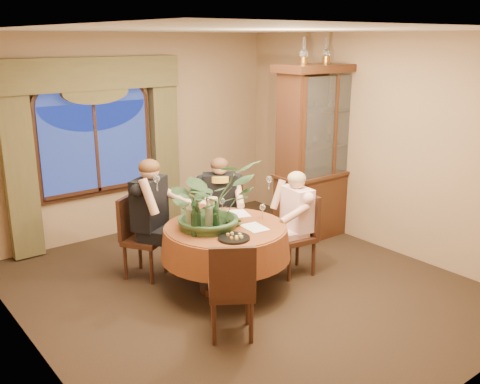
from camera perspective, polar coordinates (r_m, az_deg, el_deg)
floor at (r=6.16m, az=0.27°, el=-10.11°), size 5.00×5.00×0.00m
wall_back at (r=7.76m, az=-11.28°, el=6.00°), size 4.50×0.00×4.50m
wall_right at (r=7.26m, az=14.43°, el=5.12°), size 0.00×5.00×5.00m
ceiling at (r=5.53m, az=0.31°, el=16.92°), size 5.00×5.00×0.00m
window at (r=7.47m, az=-15.10°, el=4.58°), size 1.62×0.10×1.32m
arched_transom at (r=7.36m, az=-15.54°, el=10.54°), size 1.60×0.06×0.44m
drapery_left at (r=7.12m, az=-22.47°, el=2.37°), size 0.38×0.14×2.32m
drapery_right at (r=7.90m, az=-8.01°, el=4.70°), size 0.38×0.14×2.32m
swag_valance at (r=7.27m, az=-15.41°, el=12.07°), size 2.45×0.16×0.42m
dining_table at (r=5.98m, az=-1.52°, el=-7.02°), size 1.77×1.77×0.75m
china_cabinet at (r=7.54m, az=8.76°, el=4.25°), size 1.47×0.58×2.39m
oil_lamp_left at (r=7.09m, az=6.84°, el=14.70°), size 0.11×0.11×0.34m
oil_lamp_center at (r=7.39m, az=9.22°, el=14.67°), size 0.11×0.11×0.34m
oil_lamp_right at (r=7.70m, az=11.41°, el=14.61°), size 0.11×0.11×0.34m
chair_right at (r=6.36m, az=5.78°, el=-4.63°), size 0.49×0.49×0.96m
chair_back_right at (r=6.90m, az=-1.39°, el=-2.87°), size 0.59×0.59×0.96m
chair_back at (r=6.35m, az=-10.16°, el=-4.84°), size 0.58×0.58×0.96m
chair_front_left at (r=5.06m, az=-0.94°, el=-10.22°), size 0.58×0.58×0.96m
person_pink at (r=6.37m, az=6.07°, el=-3.22°), size 0.47×0.50×1.25m
person_back at (r=6.27m, az=-9.57°, el=-2.84°), size 0.68×0.66×1.42m
person_scarf at (r=6.74m, az=-2.16°, el=-1.72°), size 0.63×0.62×1.31m
stoneware_vase at (r=5.85m, az=-2.96°, el=-2.04°), size 0.16×0.16×0.30m
centerpiece_plant at (r=5.66m, az=-3.24°, el=2.40°), size 1.00×1.11×0.87m
olive_bowl at (r=5.85m, az=-0.60°, el=-3.36°), size 0.15×0.15×0.05m
cheese_platter at (r=5.46m, az=-0.66°, el=-4.95°), size 0.33×0.33×0.02m
wine_bottle_0 at (r=5.65m, az=-2.57°, el=-2.55°), size 0.07×0.07×0.33m
wine_bottle_1 at (r=5.70m, az=-3.40°, el=-2.40°), size 0.07×0.07×0.33m
wine_bottle_2 at (r=5.65m, az=-5.43°, el=-2.61°), size 0.07×0.07×0.33m
wine_bottle_3 at (r=5.57m, az=-4.56°, el=-2.87°), size 0.07×0.07×0.33m
wine_bottle_4 at (r=5.51m, az=-4.89°, el=-3.09°), size 0.07×0.07×0.33m
wine_bottle_5 at (r=5.78m, az=-4.93°, el=-2.16°), size 0.07×0.07×0.33m
tasting_paper_0 at (r=5.78m, az=1.57°, el=-3.79°), size 0.24×0.32×0.00m
tasting_paper_1 at (r=6.23m, az=-0.14°, el=-2.30°), size 0.30×0.35×0.00m
wine_glass_person_pink at (r=6.04m, az=2.42°, el=-2.07°), size 0.07×0.07×0.18m
wine_glass_person_back at (r=6.00m, az=-5.75°, el=-2.25°), size 0.07×0.07×0.18m
wine_glass_person_scarf at (r=6.26m, az=-1.90°, el=-1.39°), size 0.07×0.07×0.18m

